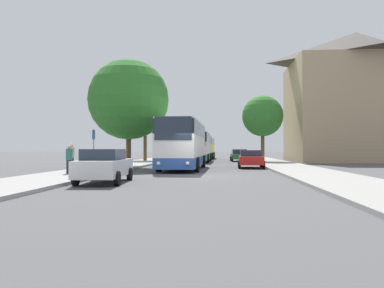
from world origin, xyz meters
name	(u,v)px	position (x,y,z in m)	size (l,w,h in m)	color
ground_plane	(195,176)	(0.00, 0.00, 0.00)	(300.00, 300.00, 0.00)	#4C4C4F
sidewalk_left	(78,174)	(-7.00, 0.00, 0.07)	(4.00, 120.00, 0.15)	gray
sidewalk_right	(319,175)	(7.00, 0.00, 0.07)	(4.00, 120.00, 0.15)	gray
building_right_background	(356,97)	(17.78, 24.46, 7.77)	(15.31, 11.91, 15.55)	tan
bus_front	(183,144)	(-1.30, 6.24, 1.89)	(3.03, 10.70, 3.55)	#2D519E
bus_middle	(198,147)	(-1.11, 21.76, 1.79)	(2.98, 11.01, 3.35)	#238942
bus_rear	(205,147)	(-0.86, 34.99, 1.73)	(2.99, 10.24, 3.22)	#2D2D2D
parked_car_left_curb	(105,165)	(-3.82, -4.92, 0.80)	(2.14, 4.60, 1.54)	silver
parked_car_right_near	(251,159)	(3.92, 8.88, 0.75)	(2.17, 4.37, 1.43)	red
parked_car_right_far	(239,155)	(3.78, 24.31, 0.76)	(2.18, 4.75, 1.47)	#236B38
bus_stop_sign	(94,145)	(-6.68, 1.88, 1.80)	(0.08, 0.45, 2.66)	gray
pedestrian_waiting_near	(69,159)	(-7.06, -1.11, 0.96)	(0.36, 0.36, 1.62)	#23232D
pedestrian_waiting_far	(71,157)	(-8.03, 1.59, 1.01)	(0.36, 0.36, 1.71)	#23232D
tree_left_near	(129,100)	(-5.90, 7.99, 5.52)	(6.48, 6.48, 8.62)	brown
tree_left_far	(145,114)	(-7.57, 22.92, 5.73)	(4.92, 4.92, 8.05)	#513D23
tree_right_near	(263,116)	(6.20, 20.60, 5.19)	(4.57, 4.57, 7.35)	brown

